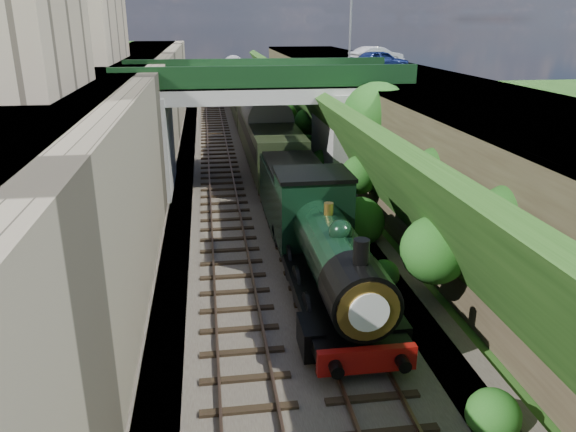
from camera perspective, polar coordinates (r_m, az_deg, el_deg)
The scene contains 19 objects.
trackbed at distance 30.03m, azimuth -2.66°, elevation 1.09°, with size 10.00×90.00×0.20m, color #473F38.
retaining_wall at distance 29.15m, azimuth -13.66°, elevation 6.93°, with size 1.00×90.00×7.00m, color #756B56.
street_plateau_left at distance 29.69m, azimuth -20.43°, elevation 6.48°, with size 6.00×90.00×7.00m, color #262628.
street_plateau_right at distance 31.56m, azimuth 14.81°, elevation 7.06°, with size 8.00×90.00×6.25m, color #262628.
embankment_slope at distance 27.98m, azimuth 8.00°, elevation 5.17°, with size 4.44×90.00×6.36m.
track_left at distance 29.87m, azimuth -6.48°, elevation 1.18°, with size 2.50×90.00×0.20m.
track_right at distance 30.12m, azimuth -0.39°, elevation 1.46°, with size 2.50×90.00×0.20m.
road_bridge at distance 33.05m, azimuth -1.82°, elevation 9.90°, with size 16.00×6.40×7.25m.
building_far at distance 39.18m, azimuth -20.90°, elevation 18.90°, with size 5.00×10.00×6.00m, color gray.
building_near at distance 23.40m, azimuth -26.24°, elevation 16.25°, with size 4.00×8.00×4.00m, color gray.
tree at distance 29.31m, azimuth 9.11°, elevation 9.58°, with size 3.60×3.80×6.60m.
lamppost at distance 40.38m, azimuth 6.45°, elevation 19.34°, with size 0.87×0.15×6.00m.
car_blue at distance 38.52m, azimuth 9.32°, elevation 15.29°, with size 1.62×4.02×1.37m, color navy.
car_silver at distance 43.67m, azimuth 8.95°, elevation 15.76°, with size 1.44×4.13×1.36m, color #B6B5BA.
locomotive at distance 19.30m, azimuth 4.13°, elevation -3.92°, with size 3.10×10.22×3.83m.
tender at distance 26.18m, azimuth 0.72°, elevation 1.83°, with size 2.70×6.00×3.05m.
coach_front at distance 38.20m, azimuth -2.24°, elevation 8.09°, with size 2.90×18.00×3.70m.
coach_middle at distance 56.69m, azimuth -4.32°, elevation 11.75°, with size 2.90×18.00×3.70m.
coach_rear at distance 75.33m, azimuth -5.39°, elevation 13.60°, with size 2.90×18.00×3.70m.
Camera 1 is at (-2.71, -8.39, 9.50)m, focal length 35.00 mm.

